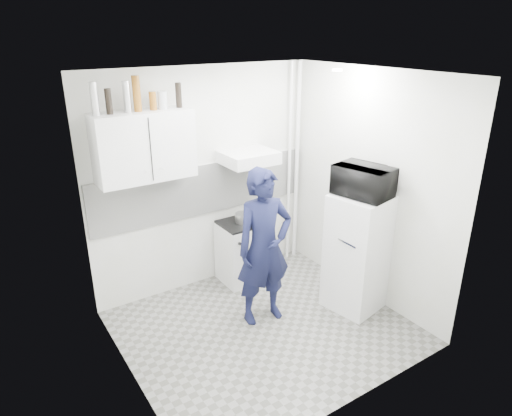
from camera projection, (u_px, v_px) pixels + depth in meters
floor at (264, 328)px, 4.83m from camera, size 2.80×2.80×0.00m
ceiling at (266, 74)px, 3.87m from camera, size 2.80×2.80×0.00m
wall_back at (205, 181)px, 5.32m from camera, size 2.80×0.00×2.80m
wall_left at (121, 252)px, 3.64m from camera, size 0.00×2.60×2.60m
wall_right at (369, 188)px, 5.07m from camera, size 0.00×2.60×2.60m
person at (264, 247)px, 4.72m from camera, size 0.66×0.48×1.70m
stove at (240, 253)px, 5.63m from camera, size 0.47×0.47×0.75m
fridge at (357, 253)px, 5.00m from camera, size 0.65×0.65×1.33m
stove_top at (240, 224)px, 5.49m from camera, size 0.45×0.45×0.03m
saucepan at (243, 218)px, 5.49m from camera, size 0.20×0.20×0.11m
microwave at (364, 181)px, 4.70m from camera, size 0.65×0.51×0.32m
bottle_a at (94, 99)px, 4.20m from camera, size 0.07×0.07×0.31m
bottle_b at (109, 102)px, 4.27m from camera, size 0.06×0.06×0.24m
bottle_c at (127, 97)px, 4.35m from camera, size 0.07×0.07×0.30m
bottle_d at (137, 94)px, 4.40m from camera, size 0.08×0.08×0.34m
canister_a at (153, 101)px, 4.51m from camera, size 0.07×0.07×0.18m
canister_b at (162, 100)px, 4.56m from camera, size 0.09×0.09×0.18m
bottle_e at (179, 95)px, 4.64m from camera, size 0.06×0.06×0.25m
upper_cabinet at (144, 146)px, 4.60m from camera, size 1.00×0.35×0.70m
range_hood at (248, 157)px, 5.26m from camera, size 0.60×0.50×0.14m
backsplash at (206, 189)px, 5.35m from camera, size 2.74×0.03×0.60m
pipe_a at (297, 165)px, 5.93m from camera, size 0.05×0.05×2.60m
pipe_b at (289, 166)px, 5.87m from camera, size 0.04×0.04×2.60m
ceiling_spot_fixture at (337, 70)px, 4.55m from camera, size 0.10×0.10×0.02m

